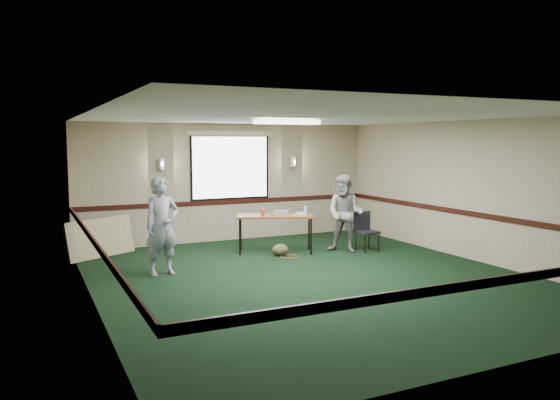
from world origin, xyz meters
name	(u,v)px	position (x,y,z in m)	size (l,w,h in m)	color
ground	(313,278)	(0.00, 0.00, 0.00)	(8.00, 8.00, 0.00)	black
room_shell	(262,177)	(0.00, 2.12, 1.58)	(8.00, 8.02, 8.00)	tan
folding_table	(275,218)	(0.33, 2.22, 0.73)	(1.69, 1.20, 0.78)	#523117
projector	(282,213)	(0.45, 2.17, 0.83)	(0.28, 0.23, 0.09)	#9998A1
game_console	(301,213)	(0.84, 2.05, 0.81)	(0.18, 0.14, 0.04)	white
red_cup	(263,213)	(0.07, 2.27, 0.84)	(0.08, 0.08, 0.12)	red
water_bottle	(305,211)	(0.89, 1.95, 0.88)	(0.06, 0.06, 0.19)	#92C6F0
duffel_bag	(280,250)	(0.28, 1.89, 0.12)	(0.34, 0.26, 0.24)	#413F25
cable_coil	(289,257)	(0.38, 1.70, 0.01)	(0.34, 0.34, 0.02)	#C14618
folded_table	(100,238)	(-3.00, 3.30, 0.39)	(1.51, 0.06, 0.78)	#9C8060
conference_chair	(365,228)	(2.14, 1.62, 0.48)	(0.40, 0.42, 0.82)	black
person_left	(162,226)	(-2.22, 1.35, 0.84)	(0.61, 0.40, 1.68)	#475F9C
person_right	(345,214)	(1.67, 1.67, 0.80)	(0.78, 0.61, 1.61)	#6785A0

